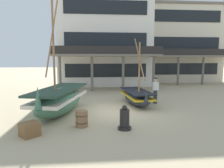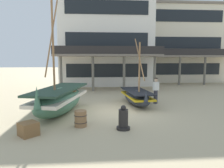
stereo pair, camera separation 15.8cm
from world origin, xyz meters
The scene contains 9 objects.
ground_plane centered at (0.00, 0.00, 0.00)m, with size 120.00×120.00×0.00m, color tan.
fishing_boat_near_left centered at (-2.89, -0.33, 0.76)m, with size 2.69×5.16×6.50m.
fishing_boat_centre_large centered at (1.62, 1.46, 0.51)m, with size 1.66×3.69×4.19m.
fisherman_by_hull centered at (2.91, 1.70, 0.83)m, with size 0.40×0.30×1.68m.
capstan_winch centered at (0.17, -3.04, 0.41)m, with size 0.57×0.57×1.02m.
wooden_barrel centered at (-1.62, -2.55, 0.35)m, with size 0.56×0.56×0.70m.
cargo_crate centered at (-3.52, -3.47, 0.26)m, with size 0.63×0.63×0.52m, color brown.
harbor_building_main centered at (0.15, 12.72, 4.83)m, with size 10.27×9.18×9.67m.
harbor_building_annex centered at (9.69, 15.66, 4.77)m, with size 10.50×8.38×9.55m.
Camera 2 is at (-0.90, -11.18, 2.92)m, focal length 32.79 mm.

